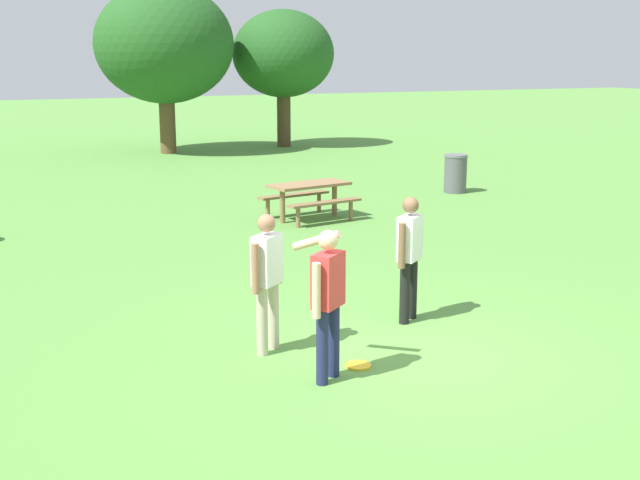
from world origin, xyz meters
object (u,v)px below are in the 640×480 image
(tree_far_right, at_px, (283,54))
(picnic_table_near, at_px, (309,193))
(trash_can_beside_table, at_px, (455,173))
(tree_broad_center, at_px, (164,45))
(person_thrower, at_px, (409,251))
(person_catcher, at_px, (327,293))
(person_bystander, at_px, (267,274))
(frisbee, at_px, (358,365))

(tree_far_right, bearing_deg, picnic_table_near, -109.73)
(trash_can_beside_table, relative_size, tree_far_right, 0.19)
(trash_can_beside_table, relative_size, tree_broad_center, 0.17)
(person_thrower, relative_size, person_catcher, 1.00)
(tree_broad_center, relative_size, tree_far_right, 1.15)
(person_thrower, distance_m, person_catcher, 2.28)
(trash_can_beside_table, distance_m, tree_broad_center, 12.60)
(trash_can_beside_table, bearing_deg, picnic_table_near, -160.69)
(picnic_table_near, distance_m, tree_far_right, 14.47)
(tree_far_right, bearing_deg, person_thrower, -107.46)
(person_thrower, bearing_deg, tree_far_right, 72.54)
(trash_can_beside_table, bearing_deg, person_catcher, -129.54)
(picnic_table_near, bearing_deg, person_bystander, -117.02)
(person_thrower, height_order, tree_far_right, tree_far_right)
(tree_far_right, bearing_deg, person_catcher, -110.72)
(person_thrower, xyz_separation_m, person_catcher, (-1.81, -1.38, 0.02))
(trash_can_beside_table, bearing_deg, person_bystander, -133.73)
(person_catcher, height_order, tree_far_right, tree_far_right)
(person_bystander, relative_size, frisbee, 5.66)
(picnic_table_near, distance_m, tree_broad_center, 13.36)
(person_thrower, bearing_deg, person_catcher, -142.57)
(person_catcher, relative_size, frisbee, 5.66)
(person_bystander, height_order, tree_broad_center, tree_broad_center)
(picnic_table_near, bearing_deg, tree_far_right, 70.27)
(picnic_table_near, bearing_deg, tree_broad_center, 88.91)
(person_catcher, xyz_separation_m, tree_broad_center, (3.59, 21.10, 2.78))
(person_catcher, height_order, picnic_table_near, person_catcher)
(person_thrower, bearing_deg, trash_can_beside_table, 53.26)
(person_catcher, xyz_separation_m, picnic_table_near, (3.34, 8.13, -0.40))
(person_catcher, distance_m, frisbee, 1.08)
(trash_can_beside_table, bearing_deg, person_thrower, -126.74)
(frisbee, distance_m, picnic_table_near, 8.45)
(picnic_table_near, distance_m, trash_can_beside_table, 5.03)
(trash_can_beside_table, bearing_deg, tree_broad_center, 111.68)
(person_thrower, xyz_separation_m, tree_broad_center, (1.78, 19.72, 2.80))
(person_catcher, height_order, trash_can_beside_table, person_catcher)
(frisbee, xyz_separation_m, tree_far_right, (7.65, 21.29, 3.39))
(person_bystander, bearing_deg, person_thrower, 8.69)
(person_bystander, distance_m, tree_far_right, 22.21)
(person_bystander, bearing_deg, tree_far_right, 67.66)
(tree_broad_center, bearing_deg, person_catcher, -99.64)
(picnic_table_near, height_order, tree_far_right, tree_far_right)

